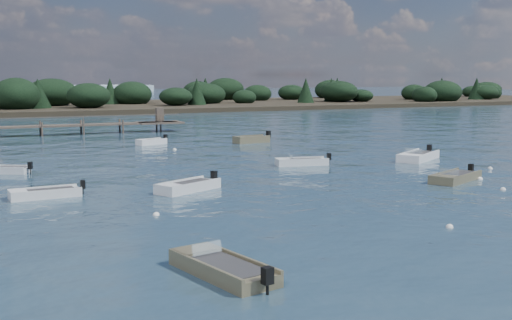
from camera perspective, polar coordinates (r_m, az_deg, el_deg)
name	(u,v)px	position (r m, az deg, el deg)	size (l,w,h in m)	color
ground	(104,125)	(84.89, -13.34, 3.05)	(400.00, 400.00, 0.00)	#192C3A
dinghy_extra_b	(302,163)	(45.93, 4.08, -0.29)	(4.09, 1.93, 1.09)	silver
dinghy_mid_grey	(45,195)	(35.63, -18.24, -2.97)	(3.93, 1.61, 0.98)	silver
dinghy_extra_a	(188,188)	(35.92, -6.06, -2.51)	(4.15, 3.07, 1.12)	silver
tender_far_white	(151,143)	(60.25, -9.28, 1.51)	(3.18, 1.99, 1.07)	silver
dinghy_near_olive	(223,271)	(21.03, -2.99, -9.79)	(2.49, 4.69, 1.12)	brown
tender_far_grey_b	(251,141)	(61.08, -0.41, 1.73)	(3.93, 1.90, 1.32)	brown
dinghy_mid_white_a	(455,179)	(40.90, 17.30, -1.60)	(4.55, 3.26, 1.07)	brown
dinghy_mid_white_b	(418,158)	(50.16, 14.21, 0.19)	(4.92, 4.03, 1.26)	silver
tender_far_grey	(8,171)	(45.11, -21.20, -0.94)	(2.98, 2.30, 0.98)	silver
buoy_b	(503,190)	(38.60, 21.11, -2.51)	(0.32, 0.32, 0.32)	silver
buoy_c	(156,215)	(29.96, -8.86, -4.88)	(0.32, 0.32, 0.32)	silver
buoy_d	(490,169)	(46.96, 20.10, -0.74)	(0.32, 0.32, 0.32)	silver
buoy_e	(175,150)	(55.57, -7.24, 0.89)	(0.32, 0.32, 0.32)	silver
buoy_extra_a	(450,228)	(28.49, 16.82, -5.78)	(0.32, 0.32, 0.32)	silver
buoy_extra_b	(480,179)	(42.01, 19.30, -1.64)	(0.32, 0.32, 0.32)	silver
far_headland	(191,97)	(129.82, -5.83, 5.58)	(190.00, 40.00, 5.80)	black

